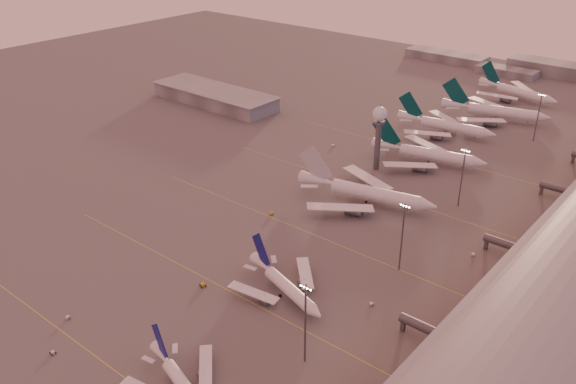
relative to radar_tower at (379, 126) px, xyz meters
The scene contains 24 objects.
ground 121.92m from the radar_tower, 92.39° to the right, with size 700.00×700.00×0.00m, color #535050.
taxiway_markings 71.83m from the radar_tower, 68.66° to the right, with size 180.00×185.25×0.02m.
hangar 127.68m from the radar_tower, behind, with size 82.00×27.00×8.50m.
radar_tower is the anchor object (origin of this frame).
mast_a 131.38m from the radar_tower, 66.17° to the right, with size 3.60×0.56×25.00m.
mast_b 82.32m from the radar_tower, 52.43° to the right, with size 3.60×0.56×25.00m.
mast_c 46.66m from the radar_tower, 12.53° to the right, with size 3.60×0.56×25.00m.
mast_d 91.11m from the radar_tower, 61.74° to the left, with size 3.60×0.56×25.00m.
distant_horizon 205.86m from the radar_tower, 90.67° to the left, with size 165.00×37.50×9.00m.
narrowbody_near 153.95m from the radar_tower, 76.46° to the right, with size 31.93×25.12×12.79m.
narrowbody_mid 106.36m from the radar_tower, 73.46° to the right, with size 37.36×29.37×15.02m.
widebody_white 39.22m from the radar_tower, 64.65° to the right, with size 58.29×46.21×20.79m.
greentail_a 30.81m from the radar_tower, 53.27° to the left, with size 53.52×42.73×19.76m.
greentail_b 63.16m from the radar_tower, 86.31° to the left, with size 53.13×42.71×19.32m.
greentail_c 99.82m from the radar_tower, 81.20° to the left, with size 57.46×45.79×21.35m.
greentail_d 143.12m from the radar_tower, 85.74° to the left, with size 52.61×42.05×19.36m.
gsv_truck_a 152.39m from the radar_tower, 94.49° to the right, with size 5.47×2.56×2.13m.
gsv_tug_near 163.18m from the radar_tower, 90.71° to the right, with size 1.93×3.11×0.87m.
gsv_tug_mid 115.82m from the radar_tower, 86.71° to the right, with size 4.52×3.68×1.12m.
gsv_truck_b 104.93m from the radar_tower, 58.37° to the right, with size 5.09×1.98×2.05m.
gsv_truck_c 66.58m from the radar_tower, 97.01° to the right, with size 5.48×5.83×2.38m.
gsv_catering_b 79.99m from the radar_tower, 32.12° to the right, with size 5.37×3.74×4.04m.
gsv_tug_far 38.01m from the radar_tower, 52.12° to the right, with size 3.79×4.53×1.12m.
gsv_truck_d 37.89m from the radar_tower, 162.40° to the left, with size 2.84×5.90×2.29m.
Camera 1 is at (135.40, -100.66, 114.45)m, focal length 38.00 mm.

